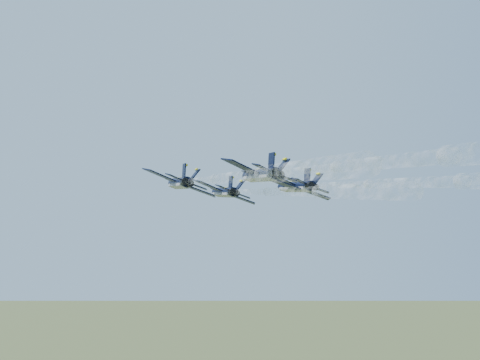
{
  "coord_description": "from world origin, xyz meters",
  "views": [
    {
      "loc": [
        4.44,
        -93.28,
        89.34
      ],
      "look_at": [
        3.8,
        -1.25,
        101.88
      ],
      "focal_mm": 40.0,
      "sensor_mm": 36.0,
      "label": 1
    }
  ],
  "objects_px": {
    "jet_left": "(179,183)",
    "jet_right": "(295,186)",
    "jet_lead": "(224,192)",
    "jet_slot": "(260,175)"
  },
  "relations": [
    {
      "from": "jet_left",
      "to": "jet_right",
      "type": "relative_size",
      "value": 1.0
    },
    {
      "from": "jet_lead",
      "to": "jet_slot",
      "type": "height_order",
      "value": "same"
    },
    {
      "from": "jet_left",
      "to": "jet_slot",
      "type": "distance_m",
      "value": 16.01
    },
    {
      "from": "jet_left",
      "to": "jet_right",
      "type": "xyz_separation_m",
      "value": [
        19.79,
        4.85,
        0.0
      ]
    },
    {
      "from": "jet_right",
      "to": "jet_slot",
      "type": "height_order",
      "value": "same"
    },
    {
      "from": "jet_lead",
      "to": "jet_left",
      "type": "distance_m",
      "value": 15.3
    },
    {
      "from": "jet_lead",
      "to": "jet_left",
      "type": "xyz_separation_m",
      "value": [
        -6.94,
        -13.64,
        0.0
      ]
    },
    {
      "from": "jet_left",
      "to": "jet_slot",
      "type": "height_order",
      "value": "same"
    },
    {
      "from": "jet_lead",
      "to": "jet_right",
      "type": "height_order",
      "value": "same"
    },
    {
      "from": "jet_left",
      "to": "jet_right",
      "type": "height_order",
      "value": "same"
    }
  ]
}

